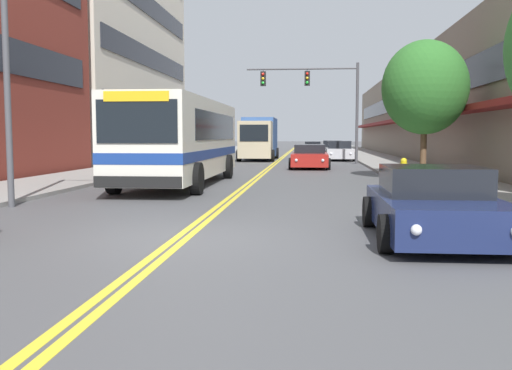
% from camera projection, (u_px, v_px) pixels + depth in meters
% --- Properties ---
extents(ground_plane, '(240.00, 240.00, 0.00)m').
position_uv_depth(ground_plane, '(283.00, 157.00, 46.90)').
color(ground_plane, '#4C4C4F').
extents(sidewalk_left, '(3.66, 106.00, 0.12)m').
position_uv_depth(sidewalk_left, '(195.00, 156.00, 47.59)').
color(sidewalk_left, gray).
rests_on(sidewalk_left, ground_plane).
extents(sidewalk_right, '(3.66, 106.00, 0.12)m').
position_uv_depth(sidewalk_right, '(373.00, 157.00, 46.21)').
color(sidewalk_right, gray).
rests_on(sidewalk_right, ground_plane).
extents(centre_line, '(0.34, 106.00, 0.01)m').
position_uv_depth(centre_line, '(283.00, 157.00, 46.90)').
color(centre_line, yellow).
rests_on(centre_line, ground_plane).
extents(storefront_row_right, '(9.10, 68.00, 7.40)m').
position_uv_depth(storefront_row_right, '(451.00, 111.00, 45.32)').
color(storefront_row_right, gray).
rests_on(storefront_row_right, ground_plane).
extents(city_bus, '(2.90, 10.96, 3.08)m').
position_uv_depth(city_bus, '(182.00, 137.00, 21.16)').
color(city_bus, silver).
rests_on(city_bus, ground_plane).
extents(car_charcoal_parked_left_near, '(2.17, 4.92, 1.37)m').
position_uv_depth(car_charcoal_parked_left_near, '(212.00, 153.00, 38.08)').
color(car_charcoal_parked_left_near, '#232328').
rests_on(car_charcoal_parked_left_near, ground_plane).
extents(car_navy_parked_right_foreground, '(2.20, 4.25, 1.28)m').
position_uv_depth(car_navy_parked_right_foreground, '(434.00, 206.00, 10.00)').
color(car_navy_parked_right_foreground, '#19234C').
rests_on(car_navy_parked_right_foreground, ground_plane).
extents(car_silver_parked_right_mid, '(2.14, 4.53, 1.41)m').
position_uv_depth(car_silver_parked_right_mid, '(339.00, 151.00, 41.17)').
color(car_silver_parked_right_mid, '#B7B7BC').
rests_on(car_silver_parked_right_mid, ground_plane).
extents(car_dark_grey_parked_right_far, '(2.17, 4.50, 1.33)m').
position_uv_depth(car_dark_grey_parked_right_far, '(332.00, 148.00, 52.10)').
color(car_dark_grey_parked_right_far, '#38383D').
rests_on(car_dark_grey_parked_right_far, ground_plane).
extents(car_red_moving_lead, '(2.20, 4.92, 1.30)m').
position_uv_depth(car_red_moving_lead, '(310.00, 157.00, 31.54)').
color(car_red_moving_lead, maroon).
rests_on(car_red_moving_lead, ground_plane).
extents(car_black_moving_second, '(1.97, 4.30, 1.22)m').
position_uv_depth(car_black_moving_second, '(313.00, 148.00, 54.56)').
color(car_black_moving_second, black).
rests_on(car_black_moving_second, ground_plane).
extents(box_truck, '(2.59, 7.32, 3.10)m').
position_uv_depth(box_truck, '(259.00, 138.00, 41.80)').
color(box_truck, '#BCAD89').
rests_on(box_truck, ground_plane).
extents(traffic_signal_mast, '(7.12, 0.38, 6.37)m').
position_uv_depth(traffic_signal_mast, '(318.00, 92.00, 36.19)').
color(traffic_signal_mast, '#47474C').
rests_on(traffic_signal_mast, ground_plane).
extents(street_lamp_left_near, '(2.43, 0.28, 7.79)m').
position_uv_depth(street_lamp_left_near, '(18.00, 20.00, 14.06)').
color(street_lamp_left_near, '#47474C').
rests_on(street_lamp_left_near, ground_plane).
extents(street_tree_right_mid, '(3.43, 3.43, 5.51)m').
position_uv_depth(street_tree_right_mid, '(425.00, 88.00, 22.91)').
color(street_tree_right_mid, brown).
rests_on(street_tree_right_mid, sidewalk_right).
extents(fire_hydrant, '(0.35, 0.27, 0.81)m').
position_uv_depth(fire_hydrant, '(404.00, 168.00, 22.51)').
color(fire_hydrant, yellow).
rests_on(fire_hydrant, sidewalk_right).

